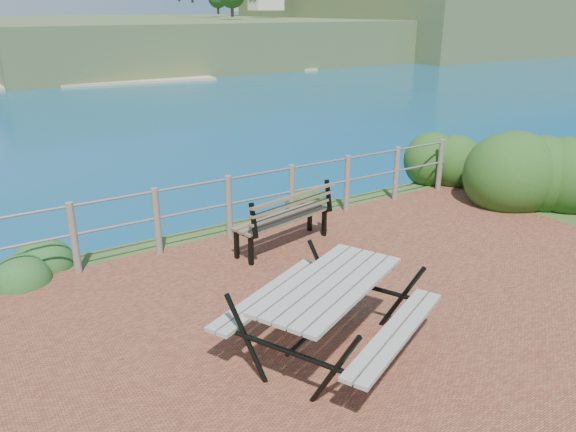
% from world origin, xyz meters
% --- Properties ---
extents(ground, '(10.00, 7.00, 0.12)m').
position_xyz_m(ground, '(0.00, 0.00, 0.00)').
color(ground, brown).
rests_on(ground, ground).
extents(safety_railing, '(9.40, 0.10, 1.00)m').
position_xyz_m(safety_railing, '(0.00, 3.35, 0.57)').
color(safety_railing, '#6B5B4C').
rests_on(safety_railing, ground).
extents(distant_bay, '(290.00, 232.36, 24.00)m').
position_xyz_m(distant_bay, '(173.07, 202.61, -1.52)').
color(distant_bay, '#476030').
rests_on(distant_bay, ground).
extents(picnic_table, '(2.02, 1.49, 0.79)m').
position_xyz_m(picnic_table, '(-0.55, 0.03, 0.50)').
color(picnic_table, '#A49F93').
rests_on(picnic_table, ground).
extents(park_bench, '(1.70, 0.75, 0.93)m').
position_xyz_m(park_bench, '(0.50, 2.60, 0.61)').
color(park_bench, brown).
rests_on(park_bench, ground).
extents(shrub_right_front, '(1.61, 1.61, 2.28)m').
position_xyz_m(shrub_right_front, '(5.47, 1.92, 0.00)').
color(shrub_right_front, '#204715').
rests_on(shrub_right_front, ground).
extents(shrub_right_edge, '(1.23, 1.23, 1.75)m').
position_xyz_m(shrub_right_edge, '(5.20, 3.63, 0.00)').
color(shrub_right_edge, '#204715').
rests_on(shrub_right_edge, ground).
extents(shrub_lip_west, '(0.79, 0.79, 0.53)m').
position_xyz_m(shrub_lip_west, '(-2.85, 3.72, 0.00)').
color(shrub_lip_west, '#205624').
rests_on(shrub_lip_west, ground).
extents(shrub_lip_east, '(0.74, 0.74, 0.47)m').
position_xyz_m(shrub_lip_east, '(2.11, 4.19, 0.00)').
color(shrub_lip_east, '#204715').
rests_on(shrub_lip_east, ground).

